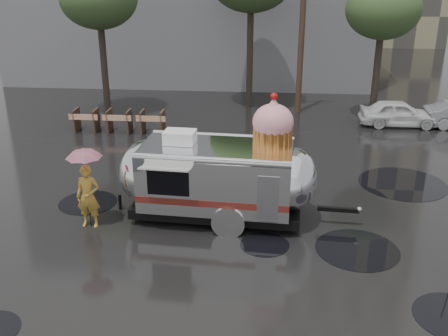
{
  "coord_description": "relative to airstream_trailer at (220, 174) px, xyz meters",
  "views": [
    {
      "loc": [
        1.02,
        -11.85,
        7.19
      ],
      "look_at": [
        -0.2,
        2.14,
        1.57
      ],
      "focal_mm": 42.0,
      "sensor_mm": 36.0,
      "label": 1
    }
  ],
  "objects": [
    {
      "name": "person_left",
      "position": [
        -3.68,
        -0.9,
        -0.44
      ],
      "size": [
        0.68,
        0.46,
        1.86
      ],
      "primitive_type": "imported",
      "rotation": [
        0.0,
        0.0,
        -0.02
      ],
      "color": "gold",
      "rests_on": "ground"
    },
    {
      "name": "utility_pole",
      "position": [
        2.81,
        11.87,
        3.25
      ],
      "size": [
        1.6,
        0.28,
        9.0
      ],
      "color": "#473323",
      "rests_on": "ground"
    },
    {
      "name": "tree_right",
      "position": [
        6.31,
        10.87,
        3.68
      ],
      "size": [
        3.36,
        3.36,
        6.42
      ],
      "color": "#382D26",
      "rests_on": "ground"
    },
    {
      "name": "umbrella_pink",
      "position": [
        -3.68,
        -0.9,
        0.59
      ],
      "size": [
        1.22,
        1.22,
        2.39
      ],
      "color": "pink",
      "rests_on": "ground"
    },
    {
      "name": "barricade_row",
      "position": [
        -5.24,
        7.84,
        -0.85
      ],
      "size": [
        4.3,
        0.8,
        1.0
      ],
      "color": "#473323",
      "rests_on": "ground"
    },
    {
      "name": "ground",
      "position": [
        0.31,
        -2.13,
        -1.37
      ],
      "size": [
        120.0,
        120.0,
        0.0
      ],
      "primitive_type": "plane",
      "color": "black",
      "rests_on": "ground"
    },
    {
      "name": "airstream_trailer",
      "position": [
        0.0,
        0.0,
        0.0
      ],
      "size": [
        7.27,
        2.9,
        3.92
      ],
      "rotation": [
        0.0,
        0.0,
        -0.07
      ],
      "color": "silver",
      "rests_on": "ground"
    },
    {
      "name": "puddles",
      "position": [
        2.93,
        -0.24,
        -1.37
      ],
      "size": [
        12.71,
        10.77,
        0.01
      ],
      "color": "black",
      "rests_on": "ground"
    }
  ]
}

